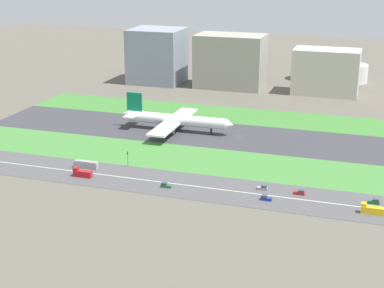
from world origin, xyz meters
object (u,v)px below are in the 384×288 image
(car_3, at_px, (166,186))
(truck_0, at_px, (372,210))
(hangar_building, at_px, (230,61))
(fuel_tank_west, at_px, (310,69))
(car_1, at_px, (263,188))
(fuel_tank_centre, at_px, (352,73))
(car_4, at_px, (374,202))
(office_tower, at_px, (326,72))
(car_5, at_px, (266,198))
(car_0, at_px, (300,193))
(terminal_building, at_px, (157,56))
(traffic_light, at_px, (128,158))
(airliner, at_px, (174,120))
(bus_0, at_px, (86,165))
(truck_2, at_px, (82,173))

(car_3, bearing_deg, truck_0, 180.00)
(hangar_building, xyz_separation_m, fuel_tank_west, (51.82, 45.00, -10.82))
(car_1, height_order, fuel_tank_west, fuel_tank_west)
(hangar_building, relative_size, fuel_tank_centre, 2.07)
(car_4, xyz_separation_m, truck_0, (-0.78, -10.00, 0.75))
(car_1, height_order, car_4, same)
(car_3, bearing_deg, office_tower, -103.36)
(truck_0, xyz_separation_m, car_5, (-40.53, 0.00, -0.75))
(car_0, bearing_deg, terminal_building, 126.13)
(car_4, xyz_separation_m, hangar_building, (-106.03, 182.00, 18.03))
(truck_0, height_order, car_5, truck_0)
(truck_0, relative_size, fuel_tank_centre, 0.36)
(car_5, height_order, fuel_tank_centre, fuel_tank_centre)
(fuel_tank_west, bearing_deg, fuel_tank_centre, 0.00)
(car_5, distance_m, fuel_tank_west, 237.46)
(car_4, distance_m, traffic_light, 109.48)
(office_tower, bearing_deg, truck_0, -78.94)
(car_0, distance_m, fuel_tank_centre, 227.15)
(airliner, relative_size, fuel_tank_centre, 2.78)
(office_tower, bearing_deg, fuel_tank_centre, 71.49)
(bus_0, distance_m, car_4, 126.41)
(terminal_building, bearing_deg, car_0, -53.87)
(car_0, xyz_separation_m, office_tower, (-9.13, 182.00, 14.57))
(fuel_tank_west, bearing_deg, car_5, -86.89)
(car_0, distance_m, car_3, 55.62)
(truck_0, relative_size, fuel_tank_west, 0.37)
(car_1, xyz_separation_m, bus_0, (-81.92, -0.00, 0.90))
(car_1, bearing_deg, airliner, 133.07)
(car_5, relative_size, traffic_light, 0.61)
(car_4, bearing_deg, bus_0, -180.00)
(hangar_building, bearing_deg, car_4, -59.78)
(office_tower, xyz_separation_m, fuel_tank_centre, (15.06, 45.00, -8.77))
(bus_0, distance_m, terminal_building, 186.34)
(traffic_light, bearing_deg, car_4, -4.19)
(car_0, relative_size, truck_2, 0.52)
(truck_2, distance_m, terminal_building, 196.77)
(truck_0, bearing_deg, car_5, -0.00)
(airliner, height_order, traffic_light, airliner)
(car_3, bearing_deg, car_0, -169.64)
(car_5, xyz_separation_m, hangar_building, (-64.72, 192.00, 18.03))
(car_3, distance_m, terminal_building, 208.16)
(airliner, distance_m, car_1, 93.23)
(car_1, bearing_deg, car_5, -72.34)
(car_5, xyz_separation_m, terminal_building, (-120.73, 192.00, 19.00))
(office_tower, bearing_deg, car_4, -78.11)
(fuel_tank_west, relative_size, fuel_tank_centre, 0.97)
(airliner, distance_m, office_tower, 133.96)
(truck_2, xyz_separation_m, car_5, (81.73, 0.00, -0.75))
(terminal_building, height_order, office_tower, terminal_building)
(bus_0, height_order, fuel_tank_west, fuel_tank_west)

